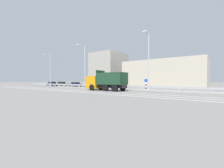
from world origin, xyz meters
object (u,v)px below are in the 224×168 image
at_px(median_road_sign, 146,85).
at_px(parked_car_0, 52,84).
at_px(street_lamp_2, 148,59).
at_px(street_lamp_0, 50,69).
at_px(parked_car_2, 75,84).
at_px(dump_truck, 102,83).
at_px(parked_car_1, 61,84).
at_px(street_lamp_1, 84,64).
at_px(parked_car_3, 91,85).

height_order(median_road_sign, parked_car_0, median_road_sign).
xyz_separation_m(median_road_sign, street_lamp_2, (0.48, -0.24, 4.18)).
relative_size(median_road_sign, street_lamp_0, 0.23).
bearing_deg(street_lamp_0, parked_car_0, 142.77).
bearing_deg(parked_car_2, parked_car_0, 86.17).
bearing_deg(dump_truck, median_road_sign, -63.12).
bearing_deg(parked_car_1, median_road_sign, -97.32).
bearing_deg(parked_car_2, street_lamp_1, -119.23).
bearing_deg(parked_car_3, street_lamp_1, -158.21).
bearing_deg(median_road_sign, parked_car_0, 173.53).
height_order(street_lamp_1, parked_car_1, street_lamp_1).
xyz_separation_m(median_road_sign, parked_car_0, (-33.72, 3.82, -0.38)).
relative_size(dump_truck, street_lamp_2, 0.78).
height_order(street_lamp_1, street_lamp_2, street_lamp_1).
distance_m(median_road_sign, parked_car_0, 33.94).
relative_size(dump_truck, parked_car_3, 1.69).
relative_size(dump_truck, parked_car_2, 1.69).
relative_size(street_lamp_0, street_lamp_2, 0.94).
height_order(parked_car_2, parked_car_3, parked_car_3).
distance_m(parked_car_1, parked_car_2, 6.00).
bearing_deg(street_lamp_0, dump_truck, -8.94).
bearing_deg(dump_truck, street_lamp_2, -66.33).
height_order(parked_car_0, parked_car_2, parked_car_0).
relative_size(street_lamp_1, parked_car_1, 2.44).
height_order(dump_truck, street_lamp_0, street_lamp_0).
height_order(parked_car_1, parked_car_3, parked_car_3).
xyz_separation_m(dump_truck, street_lamp_2, (7.10, 3.32, 3.94)).
xyz_separation_m(median_road_sign, street_lamp_0, (-28.54, -0.11, 3.88)).
xyz_separation_m(street_lamp_2, parked_car_0, (-34.20, 4.06, -4.56)).
bearing_deg(parked_car_0, median_road_sign, 85.71).
distance_m(median_road_sign, street_lamp_1, 15.45).
height_order(street_lamp_1, parked_car_2, street_lamp_1).
bearing_deg(parked_car_2, median_road_sign, -102.87).
xyz_separation_m(parked_car_1, parked_car_3, (12.09, 0.30, 0.02)).
xyz_separation_m(street_lamp_0, street_lamp_2, (29.02, -0.13, 0.29)).
bearing_deg(median_road_sign, parked_car_1, 172.98).
height_order(street_lamp_0, parked_car_3, street_lamp_0).
distance_m(street_lamp_0, parked_car_1, 5.59).
xyz_separation_m(street_lamp_1, parked_car_3, (-1.54, 3.76, -4.65)).
xyz_separation_m(parked_car_0, parked_car_3, (17.34, -0.02, 0.03)).
bearing_deg(parked_car_3, parked_car_2, 90.18).
bearing_deg(parked_car_0, parked_car_1, 88.73).
height_order(street_lamp_0, parked_car_1, street_lamp_0).
relative_size(street_lamp_0, parked_car_0, 1.81).
relative_size(parked_car_1, parked_car_3, 0.90).
bearing_deg(parked_car_0, parked_car_2, 91.76).
relative_size(street_lamp_0, parked_car_1, 2.25).
bearing_deg(street_lamp_0, parked_car_1, 88.97).
xyz_separation_m(median_road_sign, parked_car_2, (-22.48, 3.74, -0.39)).
height_order(dump_truck, parked_car_2, dump_truck).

